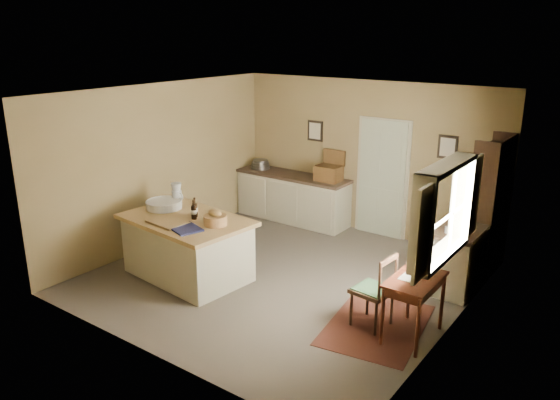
# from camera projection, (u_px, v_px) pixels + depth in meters

# --- Properties ---
(ground) EXTENTS (5.00, 5.00, 0.00)m
(ground) POSITION_uv_depth(u_px,v_px,m) (283.00, 277.00, 8.09)
(ground) COLOR #63574B
(ground) RESTS_ON ground
(wall_back) EXTENTS (5.00, 0.10, 2.70)m
(wall_back) POSITION_uv_depth(u_px,v_px,m) (366.00, 158.00, 9.62)
(wall_back) COLOR olive
(wall_back) RESTS_ON ground
(wall_front) EXTENTS (5.00, 0.10, 2.70)m
(wall_front) POSITION_uv_depth(u_px,v_px,m) (145.00, 243.00, 5.76)
(wall_front) COLOR olive
(wall_front) RESTS_ON ground
(wall_left) EXTENTS (0.10, 5.00, 2.70)m
(wall_left) POSITION_uv_depth(u_px,v_px,m) (161.00, 165.00, 9.09)
(wall_left) COLOR olive
(wall_left) RESTS_ON ground
(wall_right) EXTENTS (0.10, 5.00, 2.70)m
(wall_right) POSITION_uv_depth(u_px,v_px,m) (459.00, 226.00, 6.28)
(wall_right) COLOR olive
(wall_right) RESTS_ON ground
(ceiling) EXTENTS (5.00, 5.00, 0.00)m
(ceiling) POSITION_uv_depth(u_px,v_px,m) (283.00, 93.00, 7.29)
(ceiling) COLOR silver
(ceiling) RESTS_ON wall_back
(door) EXTENTS (0.97, 0.06, 2.11)m
(door) POSITION_uv_depth(u_px,v_px,m) (382.00, 177.00, 9.49)
(door) COLOR #B9BFA0
(door) RESTS_ON ground
(framed_prints) EXTENTS (2.82, 0.02, 0.38)m
(framed_prints) POSITION_uv_depth(u_px,v_px,m) (376.00, 138.00, 9.38)
(framed_prints) COLOR black
(framed_prints) RESTS_ON ground
(window) EXTENTS (0.25, 1.99, 1.12)m
(window) POSITION_uv_depth(u_px,v_px,m) (448.00, 212.00, 6.11)
(window) COLOR #C2B698
(window) RESTS_ON ground
(work_island) EXTENTS (1.97, 1.39, 1.20)m
(work_island) POSITION_uv_depth(u_px,v_px,m) (187.00, 245.00, 8.00)
(work_island) COLOR #C2B698
(work_island) RESTS_ON ground
(sideboard) EXTENTS (2.26, 0.64, 1.18)m
(sideboard) POSITION_uv_depth(u_px,v_px,m) (293.00, 196.00, 10.40)
(sideboard) COLOR #C2B698
(sideboard) RESTS_ON ground
(rug) EXTENTS (1.33, 1.75, 0.01)m
(rug) POSITION_uv_depth(u_px,v_px,m) (377.00, 325.00, 6.77)
(rug) COLOR #461811
(rug) RESTS_ON ground
(writing_desk) EXTENTS (0.51, 0.83, 0.82)m
(writing_desk) POSITION_uv_depth(u_px,v_px,m) (415.00, 286.00, 6.32)
(writing_desk) COLOR #38150B
(writing_desk) RESTS_ON ground
(desk_chair) EXTENTS (0.49, 0.49, 0.94)m
(desk_chair) POSITION_uv_depth(u_px,v_px,m) (373.00, 291.00, 6.64)
(desk_chair) COLOR black
(desk_chair) RESTS_ON ground
(right_cabinet) EXTENTS (0.55, 0.99, 0.99)m
(right_cabinet) POSITION_uv_depth(u_px,v_px,m) (459.00, 258.00, 7.61)
(right_cabinet) COLOR #C2B698
(right_cabinet) RESTS_ON ground
(shelving_unit) EXTENTS (0.35, 0.93, 2.06)m
(shelving_unit) POSITION_uv_depth(u_px,v_px,m) (492.00, 206.00, 8.01)
(shelving_unit) COLOR black
(shelving_unit) RESTS_ON ground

